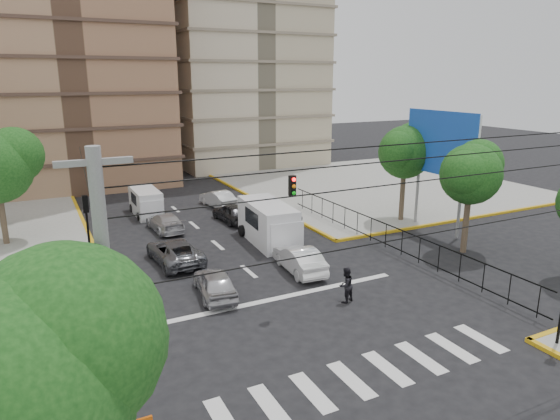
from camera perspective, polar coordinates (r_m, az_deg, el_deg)
ground at (r=23.62m, az=1.31°, el=-11.10°), size 160.00×160.00×0.00m
sidewalk_ne at (r=50.06m, az=10.79°, el=2.82°), size 26.00×26.00×0.15m
crosswalk_stripes at (r=19.22m, az=10.20°, el=-17.95°), size 12.00×2.40×0.01m
stop_line at (r=24.58m, az=-0.02°, el=-9.99°), size 13.00×0.40×0.01m
park_fence at (r=31.75m, az=11.91°, el=-4.45°), size 0.10×22.50×1.66m
billboard at (r=35.05m, az=17.95°, el=7.07°), size 0.36×6.20×8.10m
tree_sw_near at (r=10.12m, az=-29.02°, el=-17.37°), size 5.63×4.60×7.57m
tree_park_a at (r=31.50m, az=21.07°, el=4.15°), size 4.41×3.60×6.83m
tree_park_c at (r=37.08m, az=14.20°, el=6.70°), size 4.65×3.80×7.25m
traffic_light_nw at (r=27.56m, az=-21.17°, el=-1.35°), size 0.28×0.22×4.40m
traffic_light_hanging at (r=19.96m, az=4.17°, el=1.98°), size 18.00×9.12×0.92m
utility_pole_sw at (r=11.24m, az=-18.54°, el=-15.79°), size 1.40×0.28×9.00m
van_right_lane at (r=31.93m, az=-1.19°, el=-1.65°), size 2.65×5.84×2.56m
van_left_lane at (r=39.74m, az=-15.02°, el=0.77°), size 1.92×4.49×2.03m
car_silver_front_left at (r=24.72m, az=-7.44°, el=-8.23°), size 2.13×4.22×1.38m
car_white_front_right at (r=27.47m, az=2.22°, el=-5.64°), size 1.85×4.44×1.43m
car_grey_mid_left at (r=29.34m, az=-11.95°, el=-4.64°), size 2.55×5.12×1.39m
car_silver_rear_left at (r=35.49m, az=-12.99°, el=-1.36°), size 2.02×4.49×1.28m
car_darkgrey_mid_right at (r=36.93m, az=-5.53°, el=-0.30°), size 2.00×4.24×1.40m
car_white_rear_right at (r=41.36m, az=-7.11°, el=1.30°), size 2.03×4.34×1.38m
pedestrian_crosswalk at (r=24.02m, az=7.51°, el=-8.49°), size 1.00×0.88×1.73m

